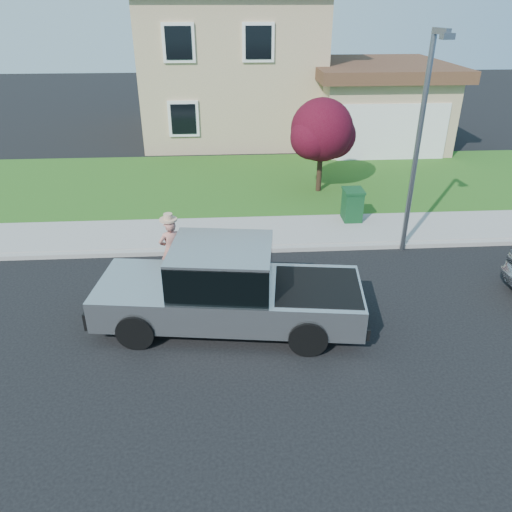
{
  "coord_description": "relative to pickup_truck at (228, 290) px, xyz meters",
  "views": [
    {
      "loc": [
        -0.53,
        -9.32,
        6.24
      ],
      "look_at": [
        0.11,
        0.34,
        1.2
      ],
      "focal_mm": 35.0,
      "sensor_mm": 36.0,
      "label": 1
    }
  ],
  "objects": [
    {
      "name": "trash_bin",
      "position": [
        3.85,
        5.06,
        -0.22
      ],
      "size": [
        0.59,
        0.68,
        0.97
      ],
      "rotation": [
        0.0,
        0.0,
        0.0
      ],
      "color": "#103E1D",
      "rests_on": "sidewalk"
    },
    {
      "name": "street_lamp",
      "position": [
        4.87,
        3.16,
        2.35
      ],
      "size": [
        0.3,
        0.74,
        5.63
      ],
      "rotation": [
        0.0,
        0.0,
        0.13
      ],
      "color": "slate",
      "rests_on": "ground"
    },
    {
      "name": "house",
      "position": [
        1.84,
        16.86,
        2.31
      ],
      "size": [
        14.0,
        11.3,
        6.85
      ],
      "color": "tan",
      "rests_on": "ground"
    },
    {
      "name": "sidewalk",
      "position": [
        1.53,
        4.47,
        -0.78
      ],
      "size": [
        40.0,
        2.0,
        0.15
      ],
      "primitive_type": "cube",
      "color": "gray",
      "rests_on": "ground"
    },
    {
      "name": "woman",
      "position": [
        -1.35,
        2.07,
        -0.04
      ],
      "size": [
        0.68,
        0.58,
        1.73
      ],
      "rotation": [
        0.0,
        0.0,
        3.57
      ],
      "color": "tan",
      "rests_on": "ground"
    },
    {
      "name": "lawn",
      "position": [
        1.53,
        8.97,
        -0.81
      ],
      "size": [
        40.0,
        7.0,
        0.1
      ],
      "primitive_type": "cube",
      "color": "#194E16",
      "rests_on": "ground"
    },
    {
      "name": "curb",
      "position": [
        1.53,
        3.37,
        -0.8
      ],
      "size": [
        40.0,
        0.2,
        0.12
      ],
      "primitive_type": "cube",
      "color": "gray",
      "rests_on": "ground"
    },
    {
      "name": "ground",
      "position": [
        0.53,
        0.47,
        -0.86
      ],
      "size": [
        80.0,
        80.0,
        0.0
      ],
      "primitive_type": "plane",
      "color": "black",
      "rests_on": "ground"
    },
    {
      "name": "pickup_truck",
      "position": [
        0.0,
        0.0,
        0.0
      ],
      "size": [
        5.8,
        2.59,
        1.84
      ],
      "rotation": [
        0.0,
        0.0,
        -0.13
      ],
      "color": "black",
      "rests_on": "ground"
    },
    {
      "name": "ornamental_tree",
      "position": [
        3.36,
        7.84,
        1.3
      ],
      "size": [
        2.34,
        2.11,
        3.21
      ],
      "color": "black",
      "rests_on": "lawn"
    }
  ]
}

